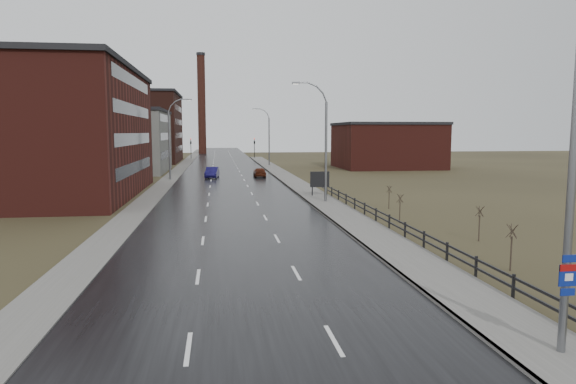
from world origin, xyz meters
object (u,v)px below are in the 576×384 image
object	(u,v)px
car_near	(212,173)
car_far	(260,172)
streetlight_main	(563,155)
billboard	(320,180)

from	to	relation	value
car_near	car_far	world-z (taller)	car_near
streetlight_main	billboard	distance (m)	38.63
streetlight_main	car_far	bearing A→B (deg)	93.31
billboard	streetlight_main	bearing A→B (deg)	-90.94
car_far	streetlight_main	bearing A→B (deg)	93.80
billboard	car_near	world-z (taller)	billboard
streetlight_main	car_near	size ratio (longest dim) A/B	2.50
car_near	car_far	distance (m)	7.04
billboard	car_far	size ratio (longest dim) A/B	0.61
car_near	streetlight_main	bearing A→B (deg)	-74.68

